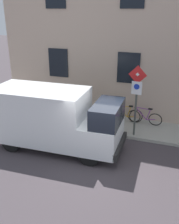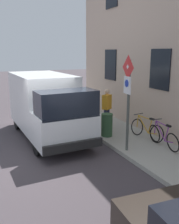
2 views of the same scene
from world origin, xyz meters
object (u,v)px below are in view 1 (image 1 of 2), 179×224
(delivery_van, at_px, (54,118))
(pedestrian, at_px, (85,104))
(bicycle_orange, at_px, (125,114))
(litter_bin, at_px, (101,120))
(sign_post_stacked, at_px, (137,92))
(bicycle_purple, at_px, (144,117))

(delivery_van, height_order, pedestrian, delivery_van)
(delivery_van, bearing_deg, pedestrian, 79.48)
(bicycle_orange, distance_m, litter_bin, 1.53)
(sign_post_stacked, bearing_deg, delivery_van, 123.08)
(delivery_van, relative_size, pedestrian, 3.14)
(sign_post_stacked, relative_size, pedestrian, 1.77)
(sign_post_stacked, relative_size, litter_bin, 3.38)
(pedestrian, distance_m, litter_bin, 1.18)
(delivery_van, distance_m, pedestrian, 2.59)
(delivery_van, relative_size, bicycle_purple, 3.15)
(sign_post_stacked, relative_size, bicycle_purple, 1.77)
(bicycle_purple, bearing_deg, delivery_van, 50.04)
(bicycle_orange, height_order, litter_bin, litter_bin)
(sign_post_stacked, height_order, delivery_van, sign_post_stacked)
(pedestrian, bearing_deg, sign_post_stacked, -45.46)
(pedestrian, bearing_deg, bicycle_orange, -10.49)
(bicycle_orange, xyz_separation_m, litter_bin, (-1.22, 0.91, 0.08))
(delivery_van, bearing_deg, litter_bin, 54.92)
(pedestrian, xyz_separation_m, litter_bin, (-0.50, -0.95, -0.48))
(sign_post_stacked, bearing_deg, pedestrian, 76.11)
(sign_post_stacked, height_order, litter_bin, sign_post_stacked)
(bicycle_orange, relative_size, pedestrian, 1.00)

